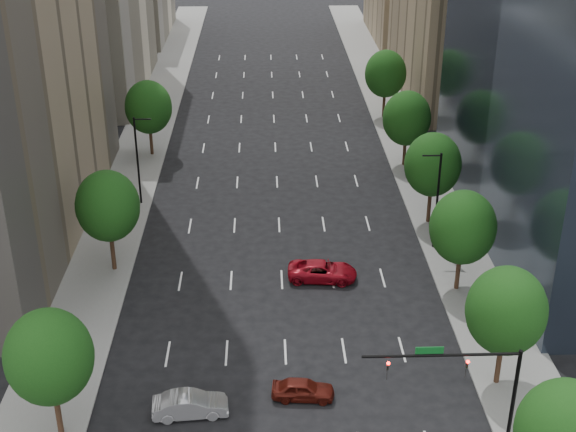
{
  "coord_description": "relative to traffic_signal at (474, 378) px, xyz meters",
  "views": [
    {
      "loc": [
        -1.3,
        -6.25,
        33.51
      ],
      "look_at": [
        0.37,
        45.58,
        8.0
      ],
      "focal_mm": 49.52,
      "sensor_mm": 36.0,
      "label": 1
    }
  ],
  "objects": [
    {
      "name": "traffic_signal",
      "position": [
        0.0,
        0.0,
        0.0
      ],
      "size": [
        9.12,
        0.4,
        7.38
      ],
      "color": "black",
      "rests_on": "ground"
    },
    {
      "name": "car_maroon",
      "position": [
        -9.53,
        4.92,
        -4.48
      ],
      "size": [
        4.2,
        1.98,
        1.39
      ],
      "primitive_type": "imported",
      "rotation": [
        0.0,
        0.0,
        1.48
      ],
      "color": "#50140D",
      "rests_on": "ground"
    },
    {
      "name": "car_silver",
      "position": [
        -16.72,
        3.5,
        -4.39
      ],
      "size": [
        4.89,
        2.07,
        1.57
      ],
      "primitive_type": "imported",
      "rotation": [
        0.0,
        0.0,
        1.66
      ],
      "color": "#9D9DA2",
      "rests_on": "ground"
    },
    {
      "name": "tree_left_2",
      "position": [
        -24.53,
        48.0,
        0.5
      ],
      "size": [
        5.2,
        5.2,
        8.68
      ],
      "color": "#382316",
      "rests_on": "ground"
    },
    {
      "name": "tree_right_2",
      "position": [
        3.47,
        18.0,
        0.43
      ],
      "size": [
        5.2,
        5.2,
        8.61
      ],
      "color": "#382316",
      "rests_on": "ground"
    },
    {
      "name": "tree_right_1",
      "position": [
        3.47,
        6.0,
        0.58
      ],
      "size": [
        5.2,
        5.2,
        8.75
      ],
      "color": "#382316",
      "rests_on": "ground"
    },
    {
      "name": "streetlight_rn",
      "position": [
        2.91,
        25.0,
        -0.33
      ],
      "size": [
        1.7,
        0.2,
        9.0
      ],
      "color": "black",
      "rests_on": "ground"
    },
    {
      "name": "sidewalk_right",
      "position": [
        4.97,
        30.0,
        -5.1
      ],
      "size": [
        6.0,
        200.0,
        0.15
      ],
      "primitive_type": "cube",
      "color": "slate",
      "rests_on": "ground"
    },
    {
      "name": "tree_right_3",
      "position": [
        3.47,
        30.0,
        0.72
      ],
      "size": [
        5.2,
        5.2,
        8.89
      ],
      "color": "#382316",
      "rests_on": "ground"
    },
    {
      "name": "streetlight_ln",
      "position": [
        -23.96,
        35.0,
        -0.33
      ],
      "size": [
        1.7,
        0.2,
        9.0
      ],
      "color": "black",
      "rests_on": "ground"
    },
    {
      "name": "tree_left_0",
      "position": [
        -24.53,
        2.0,
        0.58
      ],
      "size": [
        5.2,
        5.2,
        8.75
      ],
      "color": "#382316",
      "rests_on": "ground"
    },
    {
      "name": "tree_right_4",
      "position": [
        3.47,
        44.0,
        0.29
      ],
      "size": [
        5.2,
        5.2,
        8.46
      ],
      "color": "#382316",
      "rests_on": "ground"
    },
    {
      "name": "car_red_far",
      "position": [
        -7.2,
        19.94,
        -4.39
      ],
      "size": [
        5.88,
        3.15,
        1.57
      ],
      "primitive_type": "imported",
      "rotation": [
        0.0,
        0.0,
        1.47
      ],
      "color": "maroon",
      "rests_on": "ground"
    },
    {
      "name": "sidewalk_left",
      "position": [
        -26.03,
        30.0,
        -5.1
      ],
      "size": [
        6.0,
        200.0,
        0.15
      ],
      "primitive_type": "cube",
      "color": "slate",
      "rests_on": "ground"
    },
    {
      "name": "tree_right_5",
      "position": [
        3.47,
        60.0,
        0.58
      ],
      "size": [
        5.2,
        5.2,
        8.75
      ],
      "color": "#382316",
      "rests_on": "ground"
    },
    {
      "name": "tree_left_1",
      "position": [
        -24.53,
        22.0,
        0.79
      ],
      "size": [
        5.2,
        5.2,
        8.97
      ],
      "color": "#382316",
      "rests_on": "ground"
    }
  ]
}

